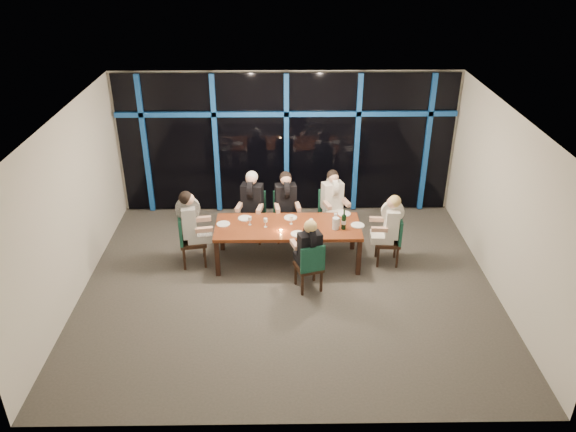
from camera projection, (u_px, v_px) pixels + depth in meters
The scene contains 29 objects.
room at pixel (289, 178), 8.73m from camera, with size 7.04×7.00×3.02m.
window_wall at pixel (287, 142), 11.54m from camera, with size 6.86×0.43×2.94m.
dining_table at pixel (288, 229), 10.06m from camera, with size 2.60×1.00×0.75m.
chair_far_left at pixel (253, 213), 10.92m from camera, with size 0.53×0.53×0.97m.
chair_far_mid at pixel (285, 212), 10.95m from camera, with size 0.50×0.50×0.96m.
chair_far_right at pixel (331, 210), 11.07m from camera, with size 0.55×0.55×0.94m.
chair_end_left at pixel (188, 237), 10.05m from camera, with size 0.54×0.54×0.99m.
chair_end_right at pixel (393, 238), 10.11m from camera, with size 0.46×0.46×0.93m.
chair_near_mid at pixel (310, 265), 9.32m from camera, with size 0.53×0.53×0.91m.
diner_far_left at pixel (252, 197), 10.67m from camera, with size 0.53×0.65×0.95m.
diner_far_mid at pixel (286, 197), 10.70m from camera, with size 0.51×0.63×0.94m.
diner_far_right at pixel (333, 194), 10.83m from camera, with size 0.56×0.64×0.92m.
diner_end_left at pixel (191, 217), 9.88m from camera, with size 0.66×0.54×0.97m.
diner_end_right at pixel (390, 220), 9.94m from camera, with size 0.59×0.48×0.90m.
diner_near_mid at pixel (309, 244), 9.22m from camera, with size 0.54×0.62×0.88m.
plate_far_left at pixel (245, 218), 10.26m from camera, with size 0.24×0.24×0.01m, color white.
plate_far_mid at pixel (291, 218), 10.28m from camera, with size 0.24×0.24×0.01m, color white.
plate_far_right at pixel (344, 214), 10.42m from camera, with size 0.24×0.24×0.01m, color white.
plate_end_left at pixel (223, 224), 10.07m from camera, with size 0.24×0.24×0.01m, color white.
plate_end_right at pixel (358, 225), 10.03m from camera, with size 0.24×0.24×0.01m, color white.
plate_near_mid at pixel (298, 234), 9.74m from camera, with size 0.24×0.24×0.01m, color white.
wine_bottle at pixel (344, 222), 9.86m from camera, with size 0.08×0.08×0.37m.
water_pitcher at pixel (336, 223), 9.87m from camera, with size 0.13×0.12×0.22m.
tea_light at pixel (281, 230), 9.84m from camera, with size 0.05×0.05×0.03m, color #FFA44C.
wine_glass_a at pixel (265, 221), 9.93m from camera, with size 0.07×0.07×0.17m.
wine_glass_b at pixel (291, 218), 10.03m from camera, with size 0.06×0.06×0.16m.
wine_glass_c at pixel (311, 221), 9.91m from camera, with size 0.06×0.06×0.16m.
wine_glass_d at pixel (250, 219), 10.00m from camera, with size 0.06×0.06×0.16m.
wine_glass_e at pixel (336, 216), 10.10m from camera, with size 0.06×0.06×0.16m.
Camera 1 is at (-0.12, -8.00, 5.56)m, focal length 35.00 mm.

